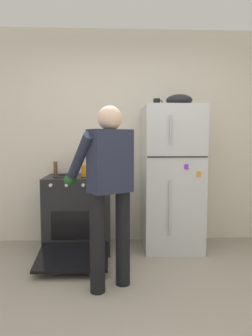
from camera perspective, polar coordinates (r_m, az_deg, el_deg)
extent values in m
plane|color=#9E9384|center=(2.52, 2.45, -26.18)|extent=(8.00, 8.00, 0.00)
cube|color=silver|center=(4.10, 0.11, 5.66)|extent=(6.00, 0.10, 2.70)
cube|color=silver|center=(3.81, 8.27, -1.82)|extent=(0.68, 0.68, 1.71)
cube|color=black|center=(3.45, 9.40, 2.01)|extent=(0.67, 0.01, 0.01)
cylinder|color=#B7B7BC|center=(3.49, 7.96, -7.28)|extent=(0.02, 0.02, 0.62)
cylinder|color=#B7B7BC|center=(3.41, 8.14, 6.87)|extent=(0.02, 0.02, 0.32)
cube|color=orange|center=(3.52, 13.11, -1.09)|extent=(0.04, 0.01, 0.06)
cube|color=purple|center=(3.48, 10.93, 0.22)|extent=(0.04, 0.01, 0.06)
cube|color=black|center=(3.84, -8.64, -8.03)|extent=(0.76, 0.64, 0.88)
cube|color=black|center=(3.54, -9.18, -10.33)|extent=(0.53, 0.01, 0.32)
cylinder|color=black|center=(3.65, -11.82, -1.68)|extent=(0.17, 0.17, 0.01)
cylinder|color=black|center=(3.60, -6.09, -1.67)|extent=(0.17, 0.17, 0.01)
cylinder|color=black|center=(3.93, -11.15, -1.19)|extent=(0.17, 0.17, 0.01)
cylinder|color=black|center=(3.89, -5.83, -1.18)|extent=(0.17, 0.17, 0.01)
cylinder|color=silver|center=(3.48, -13.57, -3.07)|extent=(0.04, 0.03, 0.04)
cylinder|color=silver|center=(3.45, -10.79, -3.09)|extent=(0.04, 0.03, 0.04)
cylinder|color=silver|center=(3.43, -7.81, -3.10)|extent=(0.04, 0.03, 0.04)
cylinder|color=silver|center=(3.42, -4.97, -3.09)|extent=(0.04, 0.03, 0.04)
cube|color=black|center=(3.36, -9.67, -15.63)|extent=(0.72, 0.56, 0.12)
cylinder|color=black|center=(2.76, -5.24, -13.52)|extent=(0.13, 0.13, 0.86)
cylinder|color=black|center=(2.88, -0.59, -12.65)|extent=(0.13, 0.13, 0.86)
cube|color=#23283D|center=(2.68, -2.93, 1.26)|extent=(0.41, 0.36, 0.54)
sphere|color=beige|center=(2.68, -2.96, 9.05)|extent=(0.21, 0.21, 0.21)
sphere|color=#4C4C4C|center=(2.68, -2.96, 8.27)|extent=(0.15, 0.15, 0.15)
cylinder|color=#23283D|center=(2.76, -8.56, 1.66)|extent=(0.31, 0.43, 0.47)
cylinder|color=#23283D|center=(2.95, -1.51, 1.93)|extent=(0.31, 0.43, 0.47)
ellipsoid|color=#1E5123|center=(2.95, -10.10, -2.11)|extent=(0.12, 0.18, 0.10)
ellipsoid|color=#1E5123|center=(3.13, -3.38, -1.63)|extent=(0.12, 0.18, 0.10)
cylinder|color=orange|center=(3.69, -6.36, -0.41)|extent=(0.23, 0.23, 0.14)
cube|color=black|center=(3.70, -8.54, 0.31)|extent=(0.05, 0.03, 0.02)
cube|color=black|center=(3.68, -4.17, 0.33)|extent=(0.05, 0.03, 0.02)
cylinder|color=black|center=(3.83, 5.60, 11.76)|extent=(0.08, 0.08, 0.10)
torus|color=black|center=(3.84, 6.27, 11.81)|extent=(0.06, 0.01, 0.06)
cylinder|color=brown|center=(3.99, -12.72, 0.04)|extent=(0.05, 0.05, 0.15)
ellipsoid|color=black|center=(3.83, 9.65, 12.05)|extent=(0.31, 0.31, 0.14)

